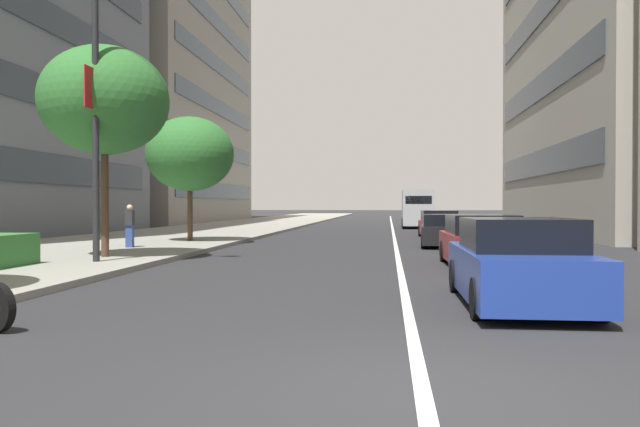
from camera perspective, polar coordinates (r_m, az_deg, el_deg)
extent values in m
plane|color=#262628|center=(5.99, 9.17, -15.50)|extent=(400.00, 400.00, 0.00)
cube|color=gray|center=(37.43, -10.98, -1.69)|extent=(160.00, 9.33, 0.15)
cube|color=silver|center=(40.78, 6.54, -1.58)|extent=(110.00, 0.16, 0.01)
cube|color=navy|center=(11.22, 17.20, -5.07)|extent=(4.52, 1.86, 0.78)
cube|color=black|center=(11.06, 17.33, -1.76)|extent=(2.26, 1.70, 0.52)
cylinder|color=black|center=(12.58, 12.08, -5.48)|extent=(0.62, 0.22, 0.62)
cylinder|color=black|center=(12.87, 19.56, -5.37)|extent=(0.62, 0.22, 0.62)
cylinder|color=black|center=(9.65, 14.02, -7.39)|extent=(0.62, 0.22, 0.62)
cylinder|color=black|center=(10.02, 23.64, -7.13)|extent=(0.62, 0.22, 0.62)
cube|color=maroon|center=(17.78, 14.22, -2.97)|extent=(4.58, 1.90, 0.74)
cube|color=black|center=(17.75, 14.23, -0.94)|extent=(2.43, 1.72, 0.52)
cylinder|color=black|center=(19.17, 11.04, -3.33)|extent=(0.62, 0.23, 0.62)
cylinder|color=black|center=(19.41, 15.97, -3.29)|extent=(0.62, 0.23, 0.62)
cylinder|color=black|center=(16.20, 12.12, -4.08)|extent=(0.62, 0.23, 0.62)
cylinder|color=black|center=(16.48, 17.92, -4.02)|extent=(0.62, 0.23, 0.62)
cube|color=black|center=(26.12, 11.03, -1.83)|extent=(4.23, 1.98, 0.70)
cube|color=black|center=(25.89, 11.05, -0.57)|extent=(2.23, 1.74, 0.46)
cylinder|color=black|center=(27.48, 9.23, -2.09)|extent=(0.63, 0.25, 0.62)
cylinder|color=black|center=(27.53, 12.61, -2.09)|extent=(0.63, 0.25, 0.62)
cylinder|color=black|center=(24.74, 9.27, -2.40)|extent=(0.63, 0.25, 0.62)
cylinder|color=black|center=(24.80, 13.02, -2.40)|extent=(0.63, 0.25, 0.62)
cube|color=maroon|center=(33.15, 10.57, -1.27)|extent=(4.42, 1.89, 0.71)
cube|color=black|center=(33.17, 10.57, -0.19)|extent=(2.47, 1.72, 0.53)
cylinder|color=black|center=(34.54, 8.97, -1.50)|extent=(0.62, 0.23, 0.62)
cylinder|color=black|center=(34.69, 11.72, -1.50)|extent=(0.62, 0.23, 0.62)
cylinder|color=black|center=(31.65, 9.30, -1.71)|extent=(0.62, 0.23, 0.62)
cylinder|color=black|center=(31.81, 12.31, -1.71)|extent=(0.62, 0.23, 0.62)
cube|color=#B7B7BC|center=(46.95, 8.66, 0.51)|extent=(6.06, 2.18, 2.49)
cube|color=black|center=(43.95, 8.80, 1.20)|extent=(0.06, 1.78, 0.56)
cylinder|color=black|center=(49.00, 7.45, -0.77)|extent=(0.72, 0.27, 0.72)
cylinder|color=black|center=(49.06, 9.70, -0.77)|extent=(0.72, 0.27, 0.72)
cylinder|color=black|center=(44.89, 7.53, -0.91)|extent=(0.72, 0.27, 0.72)
cylinder|color=black|center=(44.96, 9.98, -0.91)|extent=(0.72, 0.27, 0.72)
cylinder|color=#232326|center=(18.40, -19.42, 9.31)|extent=(0.18, 0.18, 8.55)
cube|color=#B21E23|center=(18.15, -19.91, 10.56)|extent=(0.56, 0.03, 1.10)
cube|color=#B21E23|center=(18.77, -18.95, 10.24)|extent=(0.56, 0.03, 1.10)
cylinder|color=#473323|center=(19.78, -18.66, 0.94)|extent=(0.22, 0.22, 3.19)
ellipsoid|color=#2D6B2D|center=(20.02, -18.70, 9.56)|extent=(3.74, 3.74, 3.18)
cylinder|color=#473323|center=(27.60, -11.53, -0.03)|extent=(0.22, 0.22, 2.29)
ellipsoid|color=#2D6B2D|center=(27.68, -11.54, 5.23)|extent=(3.71, 3.71, 3.16)
cube|color=#33478C|center=(23.98, -16.63, -1.97)|extent=(0.35, 0.29, 0.79)
cube|color=#2D2D33|center=(23.96, -16.63, -0.38)|extent=(0.44, 0.32, 0.54)
sphere|color=beige|center=(23.95, -16.64, 0.52)|extent=(0.21, 0.21, 0.21)
cube|color=#2D3842|center=(39.91, 19.04, 4.31)|extent=(22.51, 0.08, 1.50)
cube|color=#2D3842|center=(40.44, 19.07, 10.65)|extent=(22.51, 0.08, 1.50)
cube|color=#2D3842|center=(41.44, 19.10, 16.75)|extent=(22.51, 0.08, 1.50)
cube|color=#2D3842|center=(32.28, -24.95, 3.89)|extent=(28.13, 0.08, 1.50)
cube|color=#2D3842|center=(32.70, -24.98, 10.43)|extent=(28.13, 0.08, 1.50)
cube|color=#2D3842|center=(33.53, -25.02, 16.73)|extent=(28.13, 0.08, 1.50)
cube|color=gray|center=(69.72, -17.56, 15.23)|extent=(29.60, 20.75, 38.23)
cube|color=#384756|center=(64.06, -8.93, 2.00)|extent=(26.64, 0.08, 1.50)
cube|color=#384756|center=(64.28, -8.94, 5.67)|extent=(26.64, 0.08, 1.50)
cube|color=#384756|center=(64.76, -8.95, 9.29)|extent=(26.64, 0.08, 1.50)
cube|color=#384756|center=(65.50, -8.95, 12.85)|extent=(26.64, 0.08, 1.50)
cube|color=#384756|center=(66.48, -8.96, 16.32)|extent=(26.64, 0.08, 1.50)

